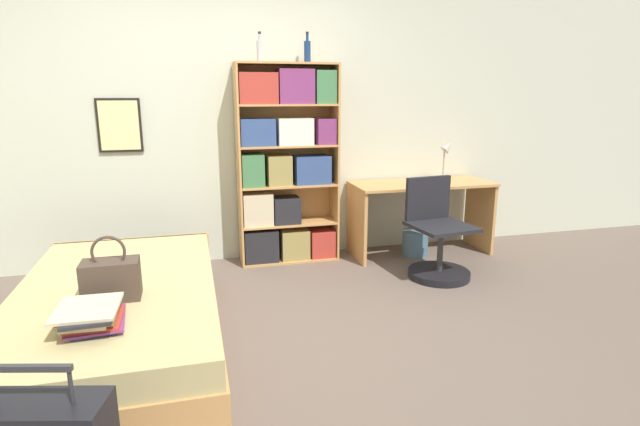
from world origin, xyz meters
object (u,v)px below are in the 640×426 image
(bed, at_px, (120,318))
(desk, at_px, (421,203))
(handbag, at_px, (111,279))
(desk_chair, at_px, (437,247))
(bookcase, at_px, (285,167))
(waste_bin, at_px, (415,243))
(bottle_brown, at_px, (307,51))
(bottle_green, at_px, (260,50))
(desk_lamp, at_px, (447,153))
(book_stack_on_bed, at_px, (91,316))

(bed, relative_size, desk, 1.54)
(desk, bearing_deg, handbag, -149.50)
(bed, height_order, desk_chair, desk_chair)
(bookcase, relative_size, waste_bin, 7.23)
(bed, height_order, bottle_brown, bottle_brown)
(bottle_brown, xyz_separation_m, desk_chair, (0.95, -0.78, -1.64))
(handbag, height_order, desk, handbag)
(bottle_green, bearing_deg, bottle_brown, 4.17)
(bottle_green, distance_m, bottle_brown, 0.42)
(bottle_brown, bearing_deg, bottle_green, -175.83)
(bottle_green, height_order, desk_lamp, bottle_green)
(bottle_green, xyz_separation_m, desk, (1.51, -0.13, -1.39))
(bottle_green, distance_m, waste_bin, 2.29)
(desk_lamp, bearing_deg, bookcase, 177.44)
(bottle_brown, bearing_deg, desk_lamp, -4.72)
(book_stack_on_bed, xyz_separation_m, desk_lamp, (2.93, 1.93, 0.48))
(desk, bearing_deg, bookcase, 174.68)
(handbag, height_order, bookcase, bookcase)
(handbag, bearing_deg, desk_lamp, 28.85)
(handbag, bearing_deg, desk_chair, 20.32)
(bottle_brown, xyz_separation_m, desk_lamp, (1.36, -0.11, -0.93))
(bed, bearing_deg, bottle_brown, 43.97)
(handbag, height_order, bottle_green, bottle_green)
(book_stack_on_bed, distance_m, desk, 3.25)
(handbag, relative_size, desk_lamp, 0.90)
(bed, xyz_separation_m, bookcase, (1.30, 1.44, 0.68))
(bottle_brown, bearing_deg, desk, -8.56)
(desk_chair, bearing_deg, desk, 77.72)
(desk, bearing_deg, book_stack_on_bed, -144.64)
(bed, distance_m, desk, 2.94)
(desk, relative_size, waste_bin, 5.42)
(book_stack_on_bed, relative_size, bottle_green, 1.55)
(bookcase, bearing_deg, handbag, -127.97)
(book_stack_on_bed, distance_m, desk_lamp, 3.54)
(book_stack_on_bed, relative_size, bottle_brown, 1.47)
(handbag, bearing_deg, desk, 30.50)
(book_stack_on_bed, height_order, bottle_green, bottle_green)
(bottle_brown, xyz_separation_m, desk, (1.09, -0.16, -1.40))
(book_stack_on_bed, relative_size, desk_lamp, 0.96)
(desk_chair, bearing_deg, bottle_green, 151.31)
(bottle_green, relative_size, bottle_brown, 0.95)
(bed, distance_m, desk_lamp, 3.29)
(bookcase, xyz_separation_m, desk, (1.31, -0.12, -0.38))
(book_stack_on_bed, relative_size, desk_chair, 0.46)
(bookcase, distance_m, bottle_green, 1.03)
(handbag, distance_m, desk_lamp, 3.31)
(handbag, height_order, bottle_brown, bottle_brown)
(bed, xyz_separation_m, waste_bin, (2.55, 1.26, -0.09))
(handbag, relative_size, bookcase, 0.20)
(bookcase, bearing_deg, bottle_green, 176.99)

